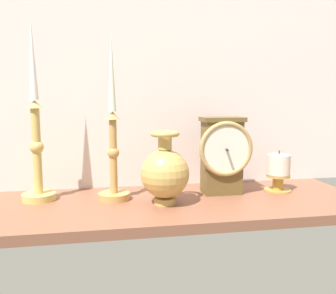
{
  "coord_description": "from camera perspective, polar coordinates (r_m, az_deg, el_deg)",
  "views": [
    {
      "loc": [
        -17.86,
        -88.34,
        26.0
      ],
      "look_at": [
        -1.76,
        0.0,
        14.0
      ],
      "focal_mm": 38.51,
      "sensor_mm": 36.0,
      "label": 1
    }
  ],
  "objects": [
    {
      "name": "candlestick_tall_center",
      "position": [
        0.97,
        -20.11,
        0.98
      ],
      "size": [
        8.59,
        8.59,
        46.19
      ],
      "color": "tan",
      "rests_on": "ground_plane"
    },
    {
      "name": "ground_plane",
      "position": [
        0.94,
        1.07,
        -9.18
      ],
      "size": [
        100.0,
        36.0,
        2.4
      ],
      "primitive_type": "cube",
      "color": "brown"
    },
    {
      "name": "mantel_clock",
      "position": [
        0.99,
        8.61,
        -1.08
      ],
      "size": [
        14.82,
        10.03,
        21.13
      ],
      "color": "brown",
      "rests_on": "ground_plane"
    },
    {
      "name": "candlestick_tall_left",
      "position": [
        0.93,
        -8.66,
        -0.25
      ],
      "size": [
        8.23,
        8.23,
        42.54
      ],
      "color": "tan",
      "rests_on": "ground_plane"
    },
    {
      "name": "pillar_candle_front",
      "position": [
        1.07,
        17.07,
        -3.62
      ],
      "size": [
        7.44,
        7.44,
        11.61
      ],
      "color": "#B48B3C",
      "rests_on": "ground_plane"
    },
    {
      "name": "back_wall",
      "position": [
        1.09,
        -0.85,
        11.04
      ],
      "size": [
        120.0,
        2.0,
        65.0
      ],
      "primitive_type": "cube",
      "color": "silver",
      "rests_on": "ground_plane"
    },
    {
      "name": "brass_vase_bulbous",
      "position": [
        0.89,
        -0.49,
        -4.04
      ],
      "size": [
        12.09,
        12.09,
        18.22
      ],
      "color": "tan",
      "rests_on": "ground_plane"
    }
  ]
}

